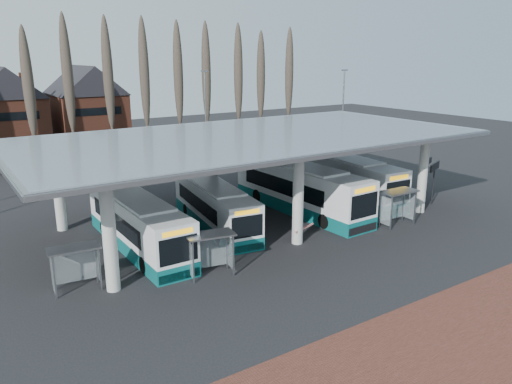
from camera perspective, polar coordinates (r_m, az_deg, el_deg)
ground at (r=30.64m, az=7.62°, el=-7.22°), size 140.00×140.00×0.00m
station_canopy at (r=35.22m, az=-0.64°, el=5.54°), size 32.00×16.00×6.34m
poplar_row at (r=57.39m, az=-14.66°, el=12.00°), size 45.10×1.10×14.50m
lamp_post_b at (r=53.66m, az=-5.77°, el=8.51°), size 0.80×0.16×10.17m
lamp_post_c at (r=56.93m, az=9.87°, el=8.76°), size 0.80×0.16×10.17m
bus_0 at (r=31.96m, az=-13.36°, el=-3.58°), size 2.56×11.82×3.28m
bus_1 at (r=35.15m, az=-4.78°, el=-1.63°), size 3.89×11.27×3.07m
bus_2 at (r=38.60m, az=4.98°, el=0.35°), size 3.23×13.26×3.66m
bus_3 at (r=42.96m, az=9.78°, el=1.66°), size 3.50×12.87×3.54m
shelter_0 at (r=27.23m, az=-20.03°, el=-7.12°), size 2.67×1.53×2.37m
shelter_1 at (r=27.33m, az=-5.33°, el=-6.00°), size 2.83×1.77×2.44m
shelter_2 at (r=36.51m, az=15.78°, el=-0.86°), size 2.79×1.48×2.55m
info_sign_0 at (r=42.31m, az=19.73°, el=2.41°), size 2.16×0.99×3.40m
info_sign_1 at (r=46.11m, az=19.03°, el=3.03°), size 1.89×0.86×2.97m
barrier at (r=32.58m, az=5.42°, el=-4.20°), size 2.03×0.91×1.06m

